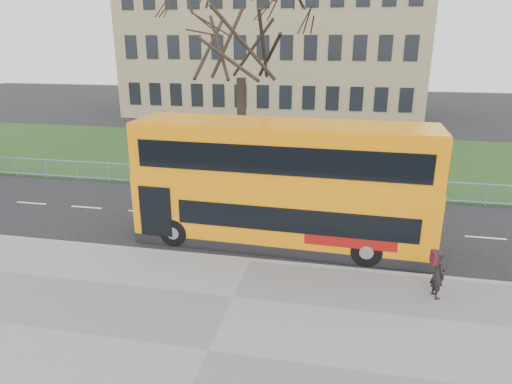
# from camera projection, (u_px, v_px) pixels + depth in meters

# --- Properties ---
(ground) EXTENTS (120.00, 120.00, 0.00)m
(ground) POSITION_uv_depth(u_px,v_px,m) (259.00, 245.00, 18.05)
(ground) COLOR black
(ground) RESTS_ON ground
(pavement) EXTENTS (80.00, 10.50, 0.12)m
(pavement) POSITION_uv_depth(u_px,v_px,m) (208.00, 352.00, 11.76)
(pavement) COLOR slate
(pavement) RESTS_ON ground
(kerb) EXTENTS (80.00, 0.20, 0.14)m
(kerb) POSITION_uv_depth(u_px,v_px,m) (251.00, 261.00, 16.58)
(kerb) COLOR gray
(kerb) RESTS_ON ground
(grass_verge) EXTENTS (80.00, 15.40, 0.08)m
(grass_verge) POSITION_uv_depth(u_px,v_px,m) (299.00, 157.00, 31.32)
(grass_verge) COLOR #1C3714
(grass_verge) RESTS_ON ground
(guard_railing) EXTENTS (40.00, 0.12, 1.10)m
(guard_railing) POSITION_uv_depth(u_px,v_px,m) (283.00, 183.00, 24.00)
(guard_railing) COLOR #71A8C9
(guard_railing) RESTS_ON ground
(bare_tree) EXTENTS (9.25, 9.25, 13.22)m
(bare_tree) POSITION_uv_depth(u_px,v_px,m) (241.00, 59.00, 25.77)
(bare_tree) COLOR black
(bare_tree) RESTS_ON grass_verge
(civic_building) EXTENTS (30.00, 15.00, 14.00)m
(civic_building) POSITION_uv_depth(u_px,v_px,m) (276.00, 46.00, 49.28)
(civic_building) COLOR #857454
(civic_building) RESTS_ON ground
(yellow_bus) EXTENTS (11.43, 3.08, 4.75)m
(yellow_bus) POSITION_uv_depth(u_px,v_px,m) (282.00, 182.00, 17.43)
(yellow_bus) COLOR orange
(yellow_bus) RESTS_ON ground
(pedestrian) EXTENTS (0.53, 0.67, 1.60)m
(pedestrian) POSITION_uv_depth(u_px,v_px,m) (438.00, 274.00, 13.94)
(pedestrian) COLOR black
(pedestrian) RESTS_ON pavement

